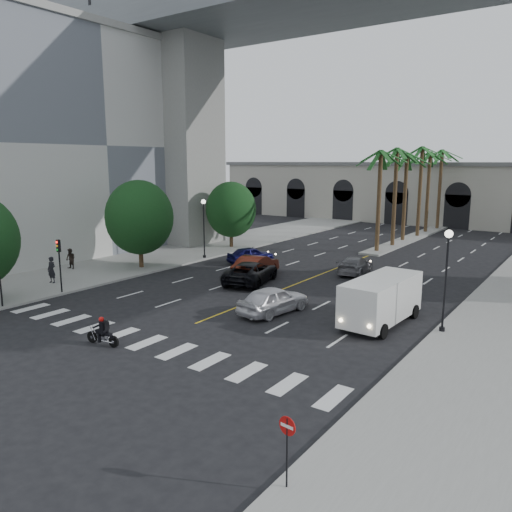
{
  "coord_description": "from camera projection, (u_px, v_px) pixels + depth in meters",
  "views": [
    {
      "loc": [
        17.52,
        -17.29,
        8.68
      ],
      "look_at": [
        1.23,
        6.0,
        3.24
      ],
      "focal_mm": 35.0,
      "sensor_mm": 36.0,
      "label": 1
    }
  ],
  "objects": [
    {
      "name": "ground",
      "position": [
        169.0,
        334.0,
        25.41
      ],
      "size": [
        140.0,
        140.0,
        0.0
      ],
      "primitive_type": "plane",
      "color": "black",
      "rests_on": "ground"
    },
    {
      "name": "sidewalk_left",
      "position": [
        168.0,
        256.0,
        45.91
      ],
      "size": [
        8.0,
        100.0,
        0.15
      ],
      "primitive_type": "cube",
      "color": "gray",
      "rests_on": "ground"
    },
    {
      "name": "median",
      "position": [
        410.0,
        238.0,
        55.98
      ],
      "size": [
        2.0,
        24.0,
        0.2
      ],
      "primitive_type": "cube",
      "color": "gray",
      "rests_on": "ground"
    },
    {
      "name": "building_left",
      "position": [
        53.0,
        144.0,
        48.33
      ],
      "size": [
        16.5,
        32.5,
        20.6
      ],
      "color": "silver",
      "rests_on": "ground"
    },
    {
      "name": "pier_building",
      "position": [
        452.0,
        193.0,
        68.88
      ],
      "size": [
        71.0,
        10.5,
        8.5
      ],
      "color": "#B5B0A2",
      "rests_on": "ground"
    },
    {
      "name": "bridge",
      "position": [
        401.0,
        29.0,
        37.72
      ],
      "size": [
        75.0,
        13.0,
        26.0
      ],
      "color": "gray",
      "rests_on": "ground"
    },
    {
      "name": "palm_a",
      "position": [
        381.0,
        156.0,
        46.24
      ],
      "size": [
        3.2,
        3.2,
        10.3
      ],
      "color": "#47331E",
      "rests_on": "ground"
    },
    {
      "name": "palm_b",
      "position": [
        397.0,
        154.0,
        49.35
      ],
      "size": [
        3.2,
        3.2,
        10.6
      ],
      "color": "#47331E",
      "rests_on": "ground"
    },
    {
      "name": "palm_c",
      "position": [
        407.0,
        159.0,
        52.83
      ],
      "size": [
        3.2,
        3.2,
        10.1
      ],
      "color": "#47331E",
      "rests_on": "ground"
    },
    {
      "name": "palm_d",
      "position": [
        422.0,
        152.0,
        55.71
      ],
      "size": [
        3.2,
        3.2,
        10.9
      ],
      "color": "#47331E",
      "rests_on": "ground"
    },
    {
      "name": "palm_e",
      "position": [
        430.0,
        156.0,
        59.16
      ],
      "size": [
        3.2,
        3.2,
        10.4
      ],
      "color": "#47331E",
      "rests_on": "ground"
    },
    {
      "name": "palm_f",
      "position": [
        442.0,
        154.0,
        62.16
      ],
      "size": [
        3.2,
        3.2,
        10.7
      ],
      "color": "#47331E",
      "rests_on": "ground"
    },
    {
      "name": "street_tree_mid",
      "position": [
        139.0,
        217.0,
        39.98
      ],
      "size": [
        5.44,
        5.44,
        7.21
      ],
      "color": "#382616",
      "rests_on": "ground"
    },
    {
      "name": "street_tree_far",
      "position": [
        231.0,
        210.0,
        49.7
      ],
      "size": [
        5.04,
        5.04,
        6.68
      ],
      "color": "#382616",
      "rests_on": "ground"
    },
    {
      "name": "lamp_post_left_far",
      "position": [
        204.0,
        224.0,
        44.1
      ],
      "size": [
        0.4,
        0.4,
        5.35
      ],
      "color": "black",
      "rests_on": "ground"
    },
    {
      "name": "lamp_post_right",
      "position": [
        446.0,
        272.0,
        24.83
      ],
      "size": [
        0.4,
        0.4,
        5.35
      ],
      "color": "black",
      "rests_on": "ground"
    },
    {
      "name": "traffic_signal_far",
      "position": [
        59.0,
        257.0,
        32.51
      ],
      "size": [
        0.25,
        0.18,
        3.65
      ],
      "color": "black",
      "rests_on": "ground"
    },
    {
      "name": "motorcycle_rider",
      "position": [
        103.0,
        333.0,
        23.73
      ],
      "size": [
        1.95,
        0.53,
        1.4
      ],
      "rotation": [
        0.0,
        0.0,
        0.13
      ],
      "color": "black",
      "rests_on": "ground"
    },
    {
      "name": "car_a",
      "position": [
        273.0,
        300.0,
        28.75
      ],
      "size": [
        2.63,
        4.93,
        1.6
      ],
      "primitive_type": "imported",
      "rotation": [
        0.0,
        0.0,
        2.98
      ],
      "color": "silver",
      "rests_on": "ground"
    },
    {
      "name": "car_b",
      "position": [
        256.0,
        266.0,
        37.81
      ],
      "size": [
        2.63,
        5.31,
        1.67
      ],
      "primitive_type": "imported",
      "rotation": [
        0.0,
        0.0,
        3.32
      ],
      "color": "#561D11",
      "rests_on": "ground"
    },
    {
      "name": "car_c",
      "position": [
        251.0,
        272.0,
        35.9
      ],
      "size": [
        3.91,
        6.12,
        1.57
      ],
      "primitive_type": "imported",
      "rotation": [
        0.0,
        0.0,
        3.39
      ],
      "color": "black",
      "rests_on": "ground"
    },
    {
      "name": "car_d",
      "position": [
        355.0,
        265.0,
        38.9
      ],
      "size": [
        2.39,
        4.76,
        1.33
      ],
      "primitive_type": "imported",
      "rotation": [
        0.0,
        0.0,
        3.26
      ],
      "color": "slate",
      "rests_on": "ground"
    },
    {
      "name": "car_e",
      "position": [
        251.0,
        255.0,
        42.91
      ],
      "size": [
        3.12,
        4.48,
        1.42
      ],
      "primitive_type": "imported",
      "rotation": [
        0.0,
        0.0,
        2.75
      ],
      "color": "#0F0F48",
      "rests_on": "ground"
    },
    {
      "name": "cargo_van",
      "position": [
        381.0,
        299.0,
        26.69
      ],
      "size": [
        2.69,
        6.08,
        2.54
      ],
      "rotation": [
        0.0,
        0.0,
        -0.06
      ],
      "color": "silver",
      "rests_on": "ground"
    },
    {
      "name": "pedestrian_a",
      "position": [
        52.0,
        270.0,
        35.28
      ],
      "size": [
        0.74,
        0.54,
        1.87
      ],
      "primitive_type": "imported",
      "rotation": [
        0.0,
        0.0,
        0.15
      ],
      "color": "black",
      "rests_on": "sidewalk_left"
    },
    {
      "name": "pedestrian_b",
      "position": [
        71.0,
        259.0,
        39.81
      ],
      "size": [
        0.85,
        0.69,
        1.65
      ],
      "primitive_type": "imported",
      "rotation": [
        0.0,
        0.0,
        0.08
      ],
      "color": "black",
      "rests_on": "sidewalk_left"
    },
    {
      "name": "do_not_enter_sign",
      "position": [
        287.0,
        438.0,
        13.0
      ],
      "size": [
        0.53,
        0.09,
        2.17
      ],
      "rotation": [
        0.0,
        0.0,
        -0.13
      ],
      "color": "black",
      "rests_on": "ground"
    }
  ]
}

